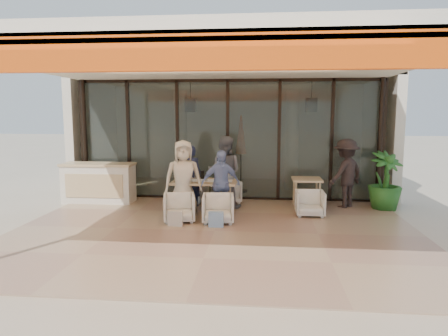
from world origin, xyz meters
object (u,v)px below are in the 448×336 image
(host_counter, at_px, (99,183))
(potted_palm, at_px, (385,181))
(side_table, at_px, (307,183))
(dining_table, at_px, (204,183))
(diner_navy, at_px, (190,176))
(diner_periwinkle, at_px, (221,184))
(chair_near_right, at_px, (218,207))
(side_chair, at_px, (310,202))
(chair_far_right, at_px, (226,190))
(diner_cream, at_px, (183,178))
(standing_woman, at_px, (346,173))
(diner_grey, at_px, (224,172))
(chair_far_left, at_px, (194,191))
(chair_near_left, at_px, (179,207))

(host_counter, bearing_deg, potted_palm, -0.50)
(side_table, distance_m, potted_palm, 1.86)
(host_counter, distance_m, dining_table, 2.95)
(diner_navy, distance_m, diner_periwinkle, 1.23)
(chair_near_right, bearing_deg, side_table, 31.55)
(side_chair, bearing_deg, chair_far_right, 150.29)
(chair_near_right, distance_m, diner_cream, 1.11)
(host_counter, bearing_deg, chair_near_right, -26.22)
(diner_cream, bearing_deg, standing_woman, 1.61)
(diner_grey, height_order, side_chair, diner_grey)
(chair_far_left, relative_size, diner_periwinkle, 0.41)
(diner_grey, bearing_deg, diner_navy, 4.75)
(diner_navy, bearing_deg, dining_table, 130.99)
(dining_table, height_order, standing_woman, standing_woman)
(diner_grey, bearing_deg, side_chair, 166.96)
(chair_far_right, bearing_deg, diner_grey, 68.58)
(chair_far_right, bearing_deg, diner_cream, 37.62)
(dining_table, distance_m, diner_grey, 0.65)
(host_counter, distance_m, diner_cream, 2.72)
(diner_grey, bearing_deg, diner_periwinkle, 94.75)
(side_chair, bearing_deg, dining_table, 175.25)
(chair_far_right, height_order, diner_periwinkle, diner_periwinkle)
(dining_table, height_order, chair_far_left, dining_table)
(chair_near_left, bearing_deg, side_chair, 2.30)
(chair_far_left, xyz_separation_m, potted_palm, (4.71, -0.34, 0.40))
(dining_table, relative_size, diner_cream, 0.87)
(side_table, xyz_separation_m, side_chair, (0.00, -0.75, -0.31))
(side_table, bearing_deg, diner_navy, -177.86)
(chair_far_left, relative_size, diner_grey, 0.35)
(side_table, bearing_deg, side_chair, -90.00)
(diner_navy, height_order, diner_cream, diner_cream)
(diner_navy, bearing_deg, diner_grey, 178.08)
(diner_navy, bearing_deg, potted_palm, -179.95)
(chair_near_left, xyz_separation_m, chair_near_right, (0.84, 0.00, 0.00))
(dining_table, bearing_deg, diner_grey, 45.97)
(dining_table, xyz_separation_m, diner_navy, (-0.41, 0.44, 0.09))
(chair_far_right, bearing_deg, chair_near_right, 68.58)
(chair_near_left, distance_m, side_chair, 2.95)
(diner_cream, xyz_separation_m, diner_periwinkle, (0.84, 0.00, -0.11))
(chair_near_right, relative_size, standing_woman, 0.40)
(side_chair, relative_size, potted_palm, 0.46)
(host_counter, height_order, diner_navy, diner_navy)
(chair_near_right, relative_size, side_chair, 1.05)
(diner_navy, height_order, side_table, diner_navy)
(dining_table, height_order, chair_near_right, dining_table)
(chair_near_left, height_order, diner_navy, diner_navy)
(side_table, relative_size, standing_woman, 0.44)
(diner_navy, distance_m, side_chair, 2.95)
(chair_near_left, xyz_separation_m, side_table, (2.85, 1.51, 0.30))
(chair_near_right, height_order, potted_palm, potted_palm)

